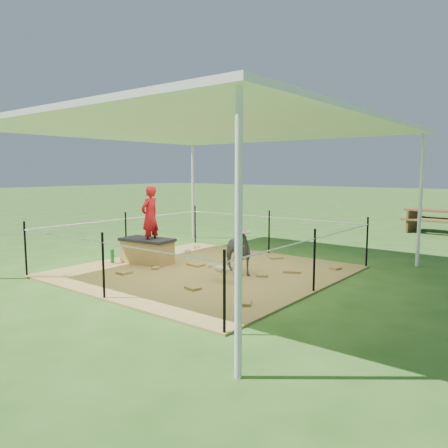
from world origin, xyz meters
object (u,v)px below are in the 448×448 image
Objects in this scene: woman at (150,211)px; green_bottle at (112,256)px; straw_bale at (147,252)px; foal at (222,267)px; pony at (235,252)px; picnic_table_near at (436,221)px.

green_bottle is (-0.65, -0.45, -0.92)m from woman.
straw_bale is 2.14m from foal.
straw_bale is at bearing 124.50° from pony.
woman is 0.70× the size of picnic_table_near.
pony reaches higher than picnic_table_near.
picnic_table_near is at bearing 65.71° from green_bottle.
woman reaches higher than green_bottle.
pony reaches higher than green_bottle.
pony is 0.67m from foal.
woman is 9.22m from picnic_table_near.
picnic_table_near is (3.40, 8.53, -0.73)m from woman.
foal is at bearing -6.52° from straw_bale.
foal is (2.67, 0.21, 0.10)m from green_bottle.
woman is at bearing -0.00° from straw_bale.
foal is at bearing 4.43° from green_bottle.
straw_bale is at bearing 169.65° from foal.
green_bottle is at bearing -140.71° from straw_bale.
straw_bale is at bearing -109.91° from picnic_table_near.
straw_bale is 1.98m from pony.
straw_bale is 1.15× the size of foal.
green_bottle is 9.86m from picnic_table_near.
straw_bale reaches higher than green_bottle.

